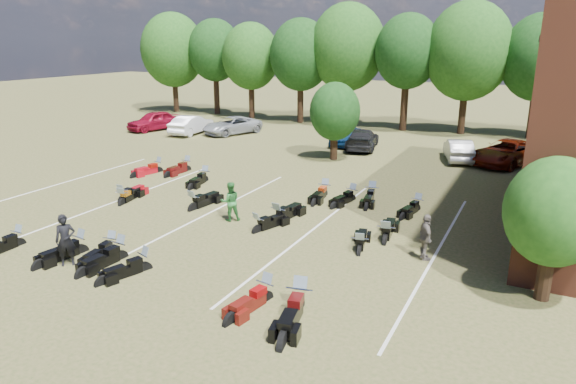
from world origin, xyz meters
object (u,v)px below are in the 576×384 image
Objects in this scene: person_green at (230,201)px; motorcycle_3 at (144,270)px; car_0 at (154,121)px; car_4 at (346,136)px; motorcycle_7 at (123,202)px; motorcycle_14 at (187,171)px; person_grey at (426,237)px; person_black at (66,240)px; motorcycle_0 at (19,245)px.

person_green reaches higher than motorcycle_3.
motorcycle_3 is at bearing -33.96° from car_0.
car_4 is 18.29m from motorcycle_7.
car_0 is 16.92m from car_4.
motorcycle_14 is (11.18, -10.19, -0.80)m from car_0.
motorcycle_7 is at bearing 58.57° from person_grey.
motorcycle_0 is (-3.09, 0.37, -0.91)m from person_black.
motorcycle_7 is at bearing 156.73° from motorcycle_3.
car_4 reaches higher than motorcycle_3.
motorcycle_3 is 0.94× the size of motorcycle_7.
car_4 is 2.38× the size of person_grey.
car_4 is at bearing 20.32° from car_0.
motorcycle_3 reaches higher than motorcycle_0.
motorcycle_3 is at bearing -29.10° from person_black.
person_black reaches higher than person_green.
car_4 is at bearing 66.57° from motorcycle_14.
car_0 is 2.14× the size of motorcycle_7.
motorcycle_0 is at bearing 126.86° from person_black.
person_green is at bearing -25.77° from car_0.
motorcycle_7 reaches higher than motorcycle_0.
person_grey is 14.42m from motorcycle_7.
person_green is (2.56, 6.34, -0.06)m from person_black.
person_green is at bearing 57.10° from person_grey.
car_4 is 1.83× the size of motorcycle_7.
person_grey is 9.75m from motorcycle_3.
person_black is 6.84m from person_green.
car_0 is at bearing 117.59° from motorcycle_0.
person_green is at bearing 108.97° from motorcycle_3.
person_black is 1.07× the size of person_green.
motorcycle_7 is (-3.51, 6.24, -0.91)m from person_black.
motorcycle_3 is (5.73, 0.45, 0.00)m from motorcycle_0.
motorcycle_3 is (18.28, -21.81, -0.80)m from car_0.
motorcycle_3 is at bearing 91.64° from person_grey.
person_green is at bearing 44.80° from motorcycle_0.
car_0 is 28.47m from motorcycle_3.
person_grey is at bearing -16.06° from car_0.
person_black reaches higher than car_0.
person_black reaches higher than car_4.
motorcycle_3 is at bearing -88.63° from car_4.
car_4 is 23.12m from motorcycle_3.
person_grey reaches higher than motorcycle_7.
person_grey is (9.64, -17.91, 0.16)m from car_4.
person_black reaches higher than motorcycle_3.
motorcycle_7 is 0.97× the size of motorcycle_14.
car_4 is 23.92m from motorcycle_0.
car_0 is at bearing 78.27° from person_black.
motorcycle_7 is (-4.75, -17.65, -0.68)m from car_4.
motorcycle_0 is at bearing -80.54° from motorcycle_14.
person_grey is at bearing -63.82° from car_4.
person_black reaches higher than motorcycle_7.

